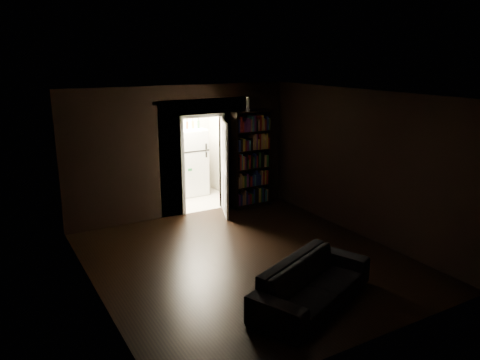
# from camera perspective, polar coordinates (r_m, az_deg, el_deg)

# --- Properties ---
(ground) EXTENTS (5.50, 5.50, 0.00)m
(ground) POSITION_cam_1_polar(r_m,az_deg,el_deg) (8.12, 0.89, -9.75)
(ground) COLOR black
(ground) RESTS_ON ground
(room_walls) EXTENTS (5.02, 5.61, 2.84)m
(room_walls) POSITION_cam_1_polar(r_m,az_deg,el_deg) (8.48, -2.83, 3.31)
(room_walls) COLOR black
(room_walls) RESTS_ON ground
(kitchen_alcove) EXTENTS (2.20, 1.80, 2.60)m
(kitchen_alcove) POSITION_cam_1_polar(r_m,az_deg,el_deg) (11.27, -7.01, 3.73)
(kitchen_alcove) COLOR #BFB6A6
(kitchen_alcove) RESTS_ON ground
(sofa) EXTENTS (2.32, 1.68, 0.82)m
(sofa) POSITION_cam_1_polar(r_m,az_deg,el_deg) (6.75, 8.85, -11.54)
(sofa) COLOR black
(sofa) RESTS_ON ground
(bookshelf) EXTENTS (0.95, 0.62, 2.20)m
(bookshelf) POSITION_cam_1_polar(r_m,az_deg,el_deg) (10.63, 1.33, 2.55)
(bookshelf) COLOR black
(bookshelf) RESTS_ON ground
(refrigerator) EXTENTS (0.76, 0.70, 1.65)m
(refrigerator) POSITION_cam_1_polar(r_m,az_deg,el_deg) (11.68, -6.15, 2.22)
(refrigerator) COLOR white
(refrigerator) RESTS_ON ground
(door) EXTENTS (0.35, 0.81, 2.05)m
(door) POSITION_cam_1_polar(r_m,az_deg,el_deg) (10.09, -1.88, 1.41)
(door) COLOR white
(door) RESTS_ON ground
(figurine) EXTENTS (0.14, 0.14, 0.32)m
(figurine) POSITION_cam_1_polar(r_m,az_deg,el_deg) (10.35, 0.95, 9.26)
(figurine) COLOR white
(figurine) RESTS_ON bookshelf
(bottles) EXTENTS (0.64, 0.27, 0.26)m
(bottles) POSITION_cam_1_polar(r_m,az_deg,el_deg) (11.51, -6.11, 6.88)
(bottles) COLOR black
(bottles) RESTS_ON refrigerator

